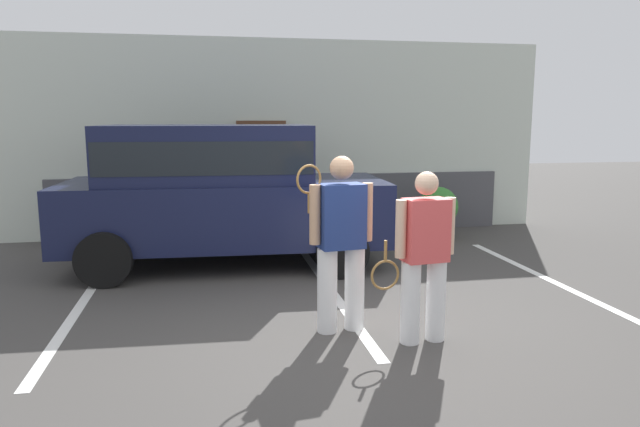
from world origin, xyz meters
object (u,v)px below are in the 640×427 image
parked_suv (219,188)px  tennis_player_man (341,241)px  tennis_player_woman (424,255)px  potted_plant_by_porch (438,210)px

parked_suv → tennis_player_man: parked_suv is taller
parked_suv → tennis_player_woman: bearing=-58.7°
parked_suv → tennis_player_woman: size_ratio=2.83×
tennis_player_man → potted_plant_by_porch: 4.99m
tennis_player_man → potted_plant_by_porch: size_ratio=1.90×
tennis_player_man → potted_plant_by_porch: bearing=-130.4°
tennis_player_woman → potted_plant_by_porch: bearing=-120.9°
parked_suv → potted_plant_by_porch: bearing=19.6°
tennis_player_man → potted_plant_by_porch: tennis_player_man is taller
parked_suv → tennis_player_man: 3.20m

